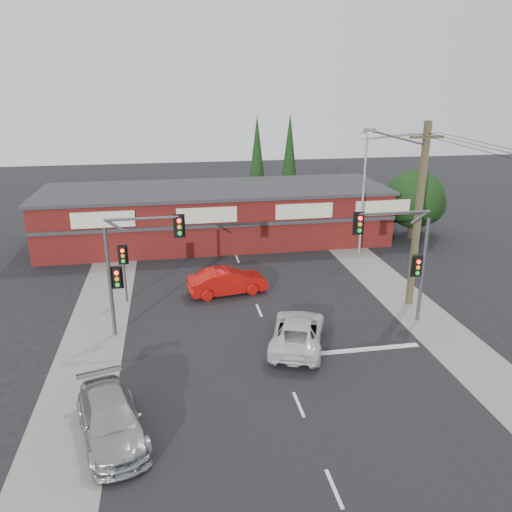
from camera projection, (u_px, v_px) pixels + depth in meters
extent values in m
plane|color=black|center=(272.00, 342.00, 23.98)|extent=(120.00, 120.00, 0.00)
cube|color=black|center=(255.00, 300.00, 28.64)|extent=(14.00, 70.00, 0.01)
cube|color=gray|center=(102.00, 311.00, 27.25)|extent=(3.00, 70.00, 0.02)
cube|color=gray|center=(393.00, 290.00, 30.02)|extent=(3.00, 70.00, 0.02)
cube|color=silver|center=(352.00, 350.00, 23.15)|extent=(6.50, 0.35, 0.01)
imported|color=silver|center=(298.00, 332.00, 23.46)|extent=(3.85, 5.53, 1.40)
imported|color=#989B9D|center=(111.00, 420.00, 17.28)|extent=(3.19, 5.20, 1.41)
imported|color=#B50F0B|center=(227.00, 281.00, 29.29)|extent=(4.82, 2.32, 1.52)
cube|color=silver|center=(334.00, 488.00, 15.23)|extent=(0.12, 1.60, 0.01)
cube|color=silver|center=(299.00, 404.00, 19.24)|extent=(0.12, 1.60, 0.01)
cube|color=silver|center=(275.00, 349.00, 23.26)|extent=(0.12, 1.60, 0.01)
cube|color=silver|center=(259.00, 310.00, 27.27)|extent=(0.12, 1.60, 0.01)
cube|color=silver|center=(247.00, 281.00, 31.28)|extent=(0.12, 1.60, 0.01)
cube|color=silver|center=(237.00, 259.00, 35.29)|extent=(0.12, 1.60, 0.01)
cube|color=silver|center=(230.00, 241.00, 39.31)|extent=(0.12, 1.60, 0.01)
cube|color=#4A100E|center=(216.00, 216.00, 39.00)|extent=(26.00, 8.00, 4.00)
cube|color=#2D2D30|center=(215.00, 189.00, 38.32)|extent=(26.40, 8.40, 0.25)
cube|color=beige|center=(103.00, 220.00, 33.57)|extent=(4.20, 0.12, 1.10)
cube|color=beige|center=(207.00, 215.00, 34.71)|extent=(4.20, 0.12, 1.10)
cube|color=beige|center=(304.00, 211.00, 35.85)|extent=(4.20, 0.12, 1.10)
cube|color=beige|center=(383.00, 208.00, 36.83)|extent=(4.20, 0.12, 1.10)
cube|color=#2D2D30|center=(222.00, 226.00, 35.09)|extent=(26.00, 0.15, 0.25)
cylinder|color=#2D2116|center=(411.00, 227.00, 40.02)|extent=(0.50, 0.50, 1.80)
sphere|color=black|center=(414.00, 199.00, 39.27)|extent=(4.60, 4.60, 4.60)
sphere|color=black|center=(425.00, 204.00, 40.68)|extent=(3.40, 3.40, 3.40)
sphere|color=black|center=(390.00, 206.00, 40.66)|extent=(2.80, 2.80, 2.80)
cylinder|color=#2D2116|center=(257.00, 206.00, 46.58)|extent=(0.24, 0.24, 2.00)
cone|color=black|center=(257.00, 157.00, 45.12)|extent=(1.80, 1.80, 7.50)
cylinder|color=#2D2116|center=(288.00, 200.00, 49.02)|extent=(0.24, 0.24, 2.00)
cone|color=black|center=(289.00, 153.00, 47.55)|extent=(1.80, 1.80, 7.50)
cylinder|color=#47494C|center=(110.00, 283.00, 23.73)|extent=(0.18, 0.18, 5.50)
cylinder|color=#47494C|center=(142.00, 219.00, 23.00)|extent=(3.40, 0.14, 0.14)
cylinder|color=#47494C|center=(116.00, 226.00, 22.90)|extent=(0.82, 0.14, 0.63)
cube|color=black|center=(179.00, 226.00, 23.42)|extent=(0.32, 0.22, 0.95)
cube|color=black|center=(179.00, 226.00, 23.49)|extent=(0.55, 0.04, 1.15)
cylinder|color=#FF0C07|center=(179.00, 221.00, 23.20)|extent=(0.20, 0.06, 0.20)
cylinder|color=orange|center=(179.00, 227.00, 23.30)|extent=(0.20, 0.06, 0.20)
cylinder|color=#0CE526|center=(180.00, 233.00, 23.40)|extent=(0.20, 0.06, 0.20)
cube|color=black|center=(117.00, 278.00, 23.71)|extent=(0.32, 0.22, 0.95)
cube|color=black|center=(117.00, 277.00, 23.77)|extent=(0.55, 0.04, 1.15)
cylinder|color=#FF0C07|center=(116.00, 273.00, 23.49)|extent=(0.20, 0.06, 0.20)
cylinder|color=orange|center=(117.00, 279.00, 23.58)|extent=(0.20, 0.06, 0.20)
cylinder|color=#0CE526|center=(117.00, 285.00, 23.68)|extent=(0.20, 0.06, 0.20)
cylinder|color=#47494C|center=(423.00, 271.00, 25.32)|extent=(0.18, 0.18, 5.50)
cylinder|color=#47494C|center=(395.00, 213.00, 24.02)|extent=(3.60, 0.14, 0.14)
cylinder|color=#47494C|center=(419.00, 218.00, 24.32)|extent=(0.82, 0.14, 0.63)
cube|color=black|center=(359.00, 224.00, 23.87)|extent=(0.32, 0.22, 0.95)
cube|color=black|center=(358.00, 223.00, 23.94)|extent=(0.55, 0.04, 1.15)
cylinder|color=#FF0C07|center=(360.00, 218.00, 23.65)|extent=(0.20, 0.06, 0.20)
cylinder|color=orange|center=(360.00, 224.00, 23.75)|extent=(0.20, 0.06, 0.20)
cylinder|color=#0CE526|center=(360.00, 230.00, 23.85)|extent=(0.20, 0.06, 0.20)
cube|color=black|center=(417.00, 267.00, 25.18)|extent=(0.32, 0.22, 0.95)
cube|color=black|center=(416.00, 266.00, 25.25)|extent=(0.55, 0.04, 1.15)
cylinder|color=#FF0C07|center=(419.00, 262.00, 24.96)|extent=(0.20, 0.06, 0.20)
cylinder|color=orange|center=(418.00, 267.00, 25.06)|extent=(0.20, 0.06, 0.20)
cylinder|color=#0CE526|center=(417.00, 273.00, 25.16)|extent=(0.20, 0.06, 0.20)
cylinder|color=#47494C|center=(125.00, 277.00, 27.91)|extent=(0.12, 0.12, 3.00)
cube|color=black|center=(123.00, 255.00, 27.49)|extent=(0.32, 0.22, 0.95)
cube|color=black|center=(123.00, 255.00, 27.55)|extent=(0.55, 0.04, 1.15)
cylinder|color=#FF0C07|center=(122.00, 251.00, 27.27)|extent=(0.20, 0.06, 0.20)
cylinder|color=orange|center=(123.00, 256.00, 27.37)|extent=(0.20, 0.06, 0.20)
cylinder|color=#0CE526|center=(123.00, 261.00, 27.46)|extent=(0.20, 0.06, 0.20)
cube|color=brown|center=(418.00, 218.00, 26.53)|extent=(0.30, 0.30, 10.00)
cube|color=brown|center=(427.00, 137.00, 25.17)|extent=(1.80, 0.14, 0.14)
cylinder|color=#47494C|center=(398.00, 138.00, 24.77)|extent=(3.23, 0.39, 0.89)
cube|color=slate|center=(370.00, 130.00, 24.24)|extent=(0.55, 0.25, 0.18)
cylinder|color=silver|center=(369.00, 132.00, 24.27)|extent=(0.28, 0.28, 0.05)
cylinder|color=gray|center=(363.00, 193.00, 35.16)|extent=(0.16, 0.16, 9.00)
cube|color=gray|center=(367.00, 133.00, 33.83)|extent=(1.20, 0.10, 0.10)
cylinder|color=black|center=(383.00, 137.00, 29.43)|extent=(0.73, 9.01, 1.22)
cylinder|color=black|center=(393.00, 136.00, 29.53)|extent=(0.52, 9.00, 1.22)
cylinder|color=black|center=(402.00, 136.00, 29.63)|extent=(0.31, 9.00, 1.22)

